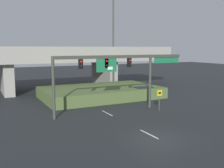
{
  "coord_description": "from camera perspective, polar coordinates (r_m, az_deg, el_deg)",
  "views": [
    {
      "loc": [
        -11.5,
        -15.09,
        6.65
      ],
      "look_at": [
        0.0,
        7.4,
        3.16
      ],
      "focal_mm": 42.0,
      "sensor_mm": 36.0,
      "label": 1
    }
  ],
  "objects": [
    {
      "name": "highway_light_pole_near",
      "position": [
        41.36,
        0.28,
        11.13
      ],
      "size": [
        0.7,
        0.36,
        17.25
      ],
      "color": "#383D33",
      "rests_on": "ground"
    },
    {
      "name": "speed_limit_sign",
      "position": [
        28.26,
        10.29,
        -2.8
      ],
      "size": [
        0.6,
        0.11,
        2.27
      ],
      "color": "#4C4C4C",
      "rests_on": "ground"
    },
    {
      "name": "lane_markings",
      "position": [
        30.31,
        -4.12,
        -4.83
      ],
      "size": [
        0.14,
        24.56,
        0.01
      ],
      "color": "silver",
      "rests_on": "ground"
    },
    {
      "name": "ground_plane",
      "position": [
        20.1,
        9.85,
        -11.58
      ],
      "size": [
        160.0,
        160.0,
        0.0
      ],
      "primitive_type": "plane",
      "color": "black"
    },
    {
      "name": "grass_embankment",
      "position": [
        35.33,
        -2.47,
        -1.82
      ],
      "size": [
        15.35,
        9.19,
        1.42
      ],
      "color": "#4C6033",
      "rests_on": "ground"
    },
    {
      "name": "parked_sedan_near_right",
      "position": [
        35.25,
        6.91,
        -1.94
      ],
      "size": [
        4.59,
        1.87,
        1.49
      ],
      "rotation": [
        0.0,
        0.0,
        0.01
      ],
      "color": "silver",
      "rests_on": "ground"
    },
    {
      "name": "overpass_bridge",
      "position": [
        42.65,
        -11.47,
        5.2
      ],
      "size": [
        37.31,
        9.65,
        6.84
      ],
      "color": "gray",
      "rests_on": "ground"
    },
    {
      "name": "signal_gantry",
      "position": [
        27.07,
        1.21,
        3.91
      ],
      "size": [
        14.99,
        0.44,
        5.91
      ],
      "color": "#383D33",
      "rests_on": "ground"
    }
  ]
}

